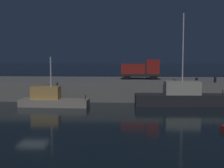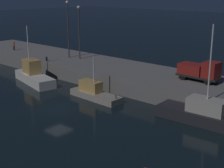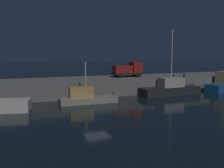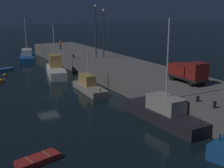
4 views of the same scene
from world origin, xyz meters
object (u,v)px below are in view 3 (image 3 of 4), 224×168
object	(u,v)px
fishing_trawler_red	(86,98)
bollard_west	(173,76)
fishing_trawler_green	(170,89)
bollard_east	(184,76)
utility_truck	(128,69)

from	to	relation	value
fishing_trawler_red	bollard_west	world-z (taller)	fishing_trawler_red
fishing_trawler_green	bollard_east	xyz separation A→B (m)	(4.06, 2.06, 1.64)
bollard_east	fishing_trawler_red	bearing A→B (deg)	-168.34
utility_truck	bollard_west	size ratio (longest dim) A/B	10.09
fishing_trawler_red	utility_truck	xyz separation A→B (m)	(9.59, 7.93, 2.80)
utility_truck	bollard_east	xyz separation A→B (m)	(8.06, -4.29, -0.95)
utility_truck	bollard_west	xyz separation A→B (m)	(6.02, -4.25, -1.00)
utility_truck	bollard_west	bearing A→B (deg)	-35.21
fishing_trawler_green	utility_truck	world-z (taller)	fishing_trawler_green
fishing_trawler_green	bollard_west	size ratio (longest dim) A/B	19.08
fishing_trawler_red	bollard_west	xyz separation A→B (m)	(15.61, 3.68, 1.80)
fishing_trawler_red	bollard_west	size ratio (longest dim) A/B	14.11
utility_truck	bollard_east	world-z (taller)	utility_truck
fishing_trawler_green	utility_truck	size ratio (longest dim) A/B	1.89
fishing_trawler_green	bollard_west	bearing A→B (deg)	46.08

